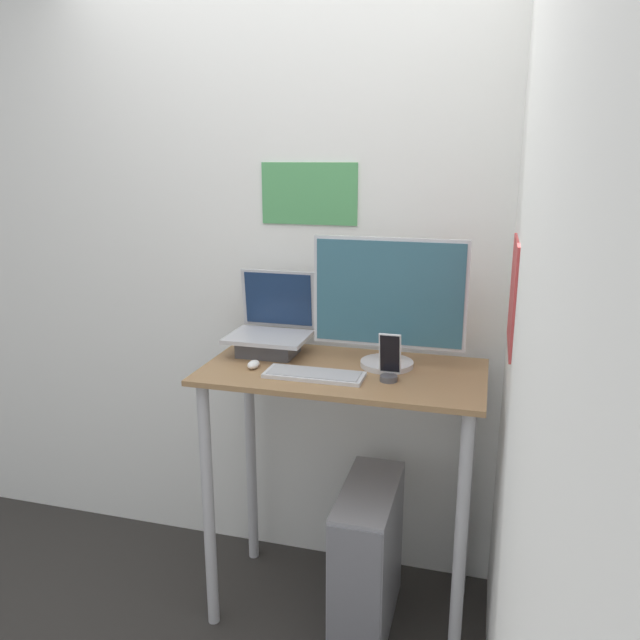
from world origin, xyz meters
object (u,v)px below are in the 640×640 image
(monitor, at_px, (389,305))
(mouse, at_px, (253,364))
(cell_phone, at_px, (389,364))
(laptop, at_px, (271,334))
(keyboard, at_px, (314,375))
(computer_tower, at_px, (367,557))

(monitor, distance_m, mouse, 0.54)
(cell_phone, bearing_deg, laptop, 159.30)
(laptop, xyz_separation_m, mouse, (0.00, -0.20, -0.06))
(keyboard, bearing_deg, cell_phone, 7.85)
(monitor, height_order, keyboard, monitor)
(mouse, xyz_separation_m, computer_tower, (0.44, 0.02, -0.74))
(cell_phone, xyz_separation_m, computer_tower, (-0.06, 0.01, -0.79))
(monitor, bearing_deg, laptop, 174.78)
(computer_tower, bearing_deg, cell_phone, -8.58)
(keyboard, bearing_deg, laptop, 137.14)
(monitor, relative_size, cell_phone, 3.29)
(mouse, height_order, cell_phone, cell_phone)
(laptop, xyz_separation_m, monitor, (0.47, -0.04, 0.16))
(cell_phone, bearing_deg, monitor, 102.33)
(computer_tower, bearing_deg, monitor, 76.97)
(computer_tower, bearing_deg, laptop, 157.66)
(mouse, bearing_deg, monitor, 18.31)
(laptop, xyz_separation_m, computer_tower, (0.44, -0.18, -0.80))
(keyboard, bearing_deg, mouse, 173.30)
(keyboard, height_order, mouse, mouse)
(laptop, bearing_deg, keyboard, -42.86)
(monitor, height_order, mouse, monitor)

